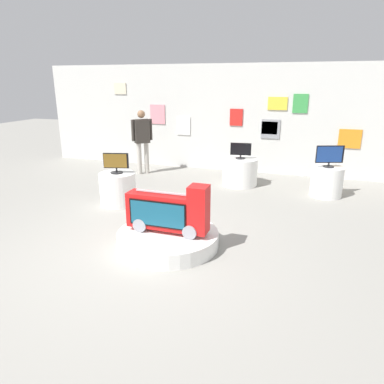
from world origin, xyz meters
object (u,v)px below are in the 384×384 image
object	(u,v)px
novelty_firetruck_tv	(169,212)
display_pedestal_left_rear	(118,189)
main_display_pedestal	(168,239)
tv_on_center_rear	(241,150)
display_pedestal_right_rear	(327,182)
shopper_browsing_near_truck	(142,137)
tv_on_left_rear	(116,162)
display_pedestal_center_rear	(240,172)
tv_on_right_rear	(330,155)

from	to	relation	value
novelty_firetruck_tv	display_pedestal_left_rear	xyz separation A→B (m)	(-1.70, 1.48, -0.23)
main_display_pedestal	tv_on_center_rear	size ratio (longest dim) A/B	3.16
display_pedestal_right_rear	shopper_browsing_near_truck	world-z (taller)	shopper_browsing_near_truck
display_pedestal_left_rear	display_pedestal_right_rear	xyz separation A→B (m)	(4.02, 1.87, 0.00)
display_pedestal_left_rear	display_pedestal_right_rear	bearing A→B (deg)	24.98
tv_on_left_rear	display_pedestal_center_rear	size ratio (longest dim) A/B	0.60
display_pedestal_left_rear	display_pedestal_center_rear	size ratio (longest dim) A/B	0.88
display_pedestal_left_rear	shopper_browsing_near_truck	bearing A→B (deg)	103.98
display_pedestal_left_rear	shopper_browsing_near_truck	world-z (taller)	shopper_browsing_near_truck
novelty_firetruck_tv	shopper_browsing_near_truck	size ratio (longest dim) A/B	0.74
main_display_pedestal	tv_on_center_rear	world-z (taller)	tv_on_center_rear
novelty_firetruck_tv	display_pedestal_left_rear	size ratio (longest dim) A/B	1.71
display_pedestal_left_rear	tv_on_left_rear	world-z (taller)	tv_on_left_rear
tv_on_left_rear	tv_on_center_rear	size ratio (longest dim) A/B	1.02
display_pedestal_right_rear	main_display_pedestal	bearing A→B (deg)	-124.97
novelty_firetruck_tv	tv_on_center_rear	bearing A→B (deg)	84.09
shopper_browsing_near_truck	tv_on_center_rear	bearing A→B (deg)	-6.07
tv_on_left_rear	main_display_pedestal	bearing A→B (deg)	-41.06
novelty_firetruck_tv	display_pedestal_left_rear	distance (m)	2.27
display_pedestal_right_rear	display_pedestal_center_rear	bearing A→B (deg)	172.61
tv_on_right_rear	tv_on_left_rear	bearing A→B (deg)	-155.01
shopper_browsing_near_truck	main_display_pedestal	bearing A→B (deg)	-59.52
display_pedestal_right_rear	display_pedestal_left_rear	bearing A→B (deg)	-155.02
display_pedestal_left_rear	display_pedestal_right_rear	distance (m)	4.43
tv_on_left_rear	tv_on_right_rear	distance (m)	4.43
novelty_firetruck_tv	tv_on_left_rear	world-z (taller)	tv_on_left_rear
main_display_pedestal	tv_on_right_rear	distance (m)	4.15
novelty_firetruck_tv	tv_on_center_rear	size ratio (longest dim) A/B	2.56
display_pedestal_right_rear	shopper_browsing_near_truck	distance (m)	4.69
tv_on_right_rear	shopper_browsing_near_truck	size ratio (longest dim) A/B	0.34
display_pedestal_left_rear	tv_on_left_rear	size ratio (longest dim) A/B	1.47
main_display_pedestal	shopper_browsing_near_truck	world-z (taller)	shopper_browsing_near_truck
display_pedestal_left_rear	tv_on_center_rear	bearing A→B (deg)	45.58
novelty_firetruck_tv	tv_on_right_rear	xyz separation A→B (m)	(2.31, 3.34, 0.35)
novelty_firetruck_tv	tv_on_center_rear	xyz separation A→B (m)	(0.37, 3.59, 0.29)
display_pedestal_left_rear	tv_on_center_rear	size ratio (longest dim) A/B	1.50
main_display_pedestal	display_pedestal_right_rear	distance (m)	4.08
main_display_pedestal	display_pedestal_left_rear	distance (m)	2.24
display_pedestal_center_rear	tv_on_center_rear	size ratio (longest dim) A/B	1.71
display_pedestal_center_rear	shopper_browsing_near_truck	world-z (taller)	shopper_browsing_near_truck
novelty_firetruck_tv	display_pedestal_left_rear	world-z (taller)	novelty_firetruck_tv
novelty_firetruck_tv	tv_on_left_rear	size ratio (longest dim) A/B	2.51
display_pedestal_left_rear	display_pedestal_right_rear	world-z (taller)	same
main_display_pedestal	display_pedestal_center_rear	world-z (taller)	display_pedestal_center_rear
tv_on_center_rear	main_display_pedestal	bearing A→B (deg)	-96.30
tv_on_center_rear	tv_on_right_rear	xyz separation A→B (m)	(1.94, -0.25, 0.05)
novelty_firetruck_tv	display_pedestal_center_rear	bearing A→B (deg)	84.09
tv_on_left_rear	novelty_firetruck_tv	bearing A→B (deg)	-40.79
display_pedestal_right_rear	tv_on_right_rear	bearing A→B (deg)	-109.99
main_display_pedestal	display_pedestal_center_rear	xyz separation A→B (m)	(0.40, 3.59, 0.21)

